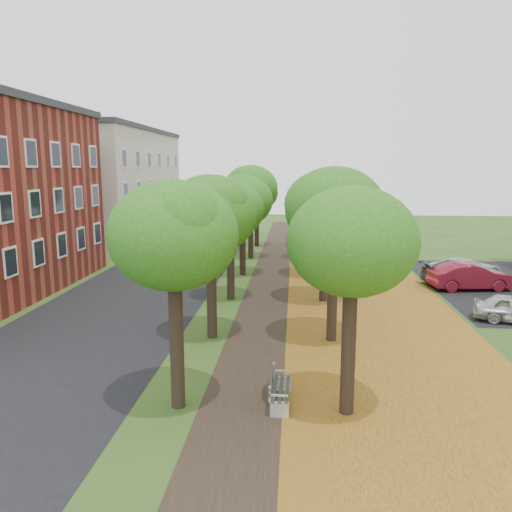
% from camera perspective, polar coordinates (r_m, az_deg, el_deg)
% --- Properties ---
extents(ground, '(120.00, 120.00, 0.00)m').
position_cam_1_polar(ground, '(14.90, -0.19, -17.09)').
color(ground, '#2D4C19').
rests_on(ground, ground).
extents(street_asphalt, '(8.00, 70.00, 0.01)m').
position_cam_1_polar(street_asphalt, '(30.25, -12.18, -3.13)').
color(street_asphalt, black).
rests_on(street_asphalt, ground).
extents(footpath, '(3.20, 70.00, 0.01)m').
position_cam_1_polar(footpath, '(29.04, 2.19, -3.46)').
color(footpath, black).
rests_on(footpath, ground).
extents(leaf_verge, '(7.50, 70.00, 0.01)m').
position_cam_1_polar(leaf_verge, '(29.28, 12.03, -3.56)').
color(leaf_verge, '#B57521').
rests_on(leaf_verge, ground).
extents(parking_lot, '(9.00, 16.00, 0.01)m').
position_cam_1_polar(parking_lot, '(32.46, 26.85, -3.11)').
color(parking_lot, black).
rests_on(parking_lot, ground).
extents(tree_row_west, '(3.77, 33.77, 6.50)m').
position_cam_1_polar(tree_row_west, '(28.46, -2.20, 6.17)').
color(tree_row_west, black).
rests_on(tree_row_west, ground).
extents(tree_row_east, '(3.77, 33.77, 6.50)m').
position_cam_1_polar(tree_row_east, '(28.32, 7.55, 6.07)').
color(tree_row_east, black).
rests_on(tree_row_east, ground).
extents(building_cream, '(10.30, 20.30, 10.40)m').
position_cam_1_polar(building_cream, '(49.64, -17.10, 7.81)').
color(building_cream, beige).
rests_on(building_cream, ground).
extents(bench, '(0.59, 1.87, 0.88)m').
position_cam_1_polar(bench, '(15.03, 2.64, -14.91)').
color(bench, '#242D25').
rests_on(bench, ground).
extents(car_red, '(4.71, 2.17, 1.50)m').
position_cam_1_polar(car_red, '(30.58, 23.28, -2.17)').
color(car_red, maroon).
rests_on(car_red, ground).
extents(car_grey, '(5.04, 2.52, 1.40)m').
position_cam_1_polar(car_grey, '(31.62, 22.64, -1.83)').
color(car_grey, '#313035').
rests_on(car_grey, ground).
extents(car_white, '(5.09, 3.84, 1.28)m').
position_cam_1_polar(car_white, '(33.60, 22.79, -1.27)').
color(car_white, silver).
rests_on(car_white, ground).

